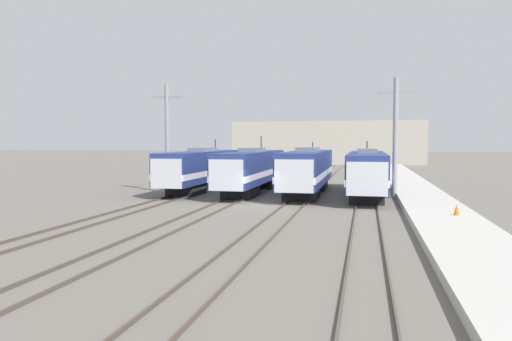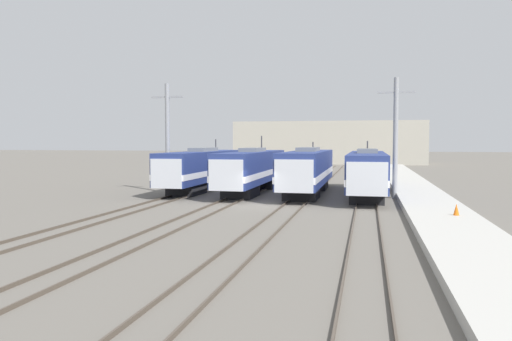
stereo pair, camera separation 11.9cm
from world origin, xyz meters
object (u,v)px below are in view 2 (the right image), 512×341
Objects in this scene: locomotive_center_right at (308,170)px; traffic_cone at (456,210)px; locomotive_far_right at (367,172)px; locomotive_center_left at (252,169)px; locomotive_far_left at (202,168)px; catenary_tower_left at (168,137)px; catenary_tower_right at (396,136)px.

locomotive_center_right is 17.17m from traffic_cone.
traffic_cone is at bearing -68.92° from locomotive_far_right.
locomotive_center_left is 10.34m from locomotive_far_right.
locomotive_far_right reaches higher than traffic_cone.
locomotive_center_left reaches higher than locomotive_far_left.
locomotive_center_right is 1.81× the size of catenary_tower_left.
traffic_cone is (10.15, -13.78, -1.36)m from locomotive_center_right.
locomotive_far_right is 3.84m from catenary_tower_right.
catenary_tower_right reaches higher than locomotive_far_right.
catenary_tower_right is at bearing -9.82° from locomotive_far_left.
locomotive_center_right is 5.20m from locomotive_far_right.
locomotive_far_right is 13.98m from traffic_cone.
catenary_tower_left is (-7.34, -1.93, 2.99)m from locomotive_center_left.
locomotive_center_left is 8.16m from catenary_tower_left.
catenary_tower_right is at bearing 0.00° from catenary_tower_left.
locomotive_far_left is 1.87× the size of catenary_tower_left.
locomotive_far_right is (15.42, -2.20, -0.01)m from locomotive_far_left.
locomotive_center_left is (5.14, -1.12, 0.01)m from locomotive_far_left.
catenary_tower_right is at bearing 102.90° from traffic_cone.
locomotive_center_right is at bearing -7.80° from locomotive_far_left.
locomotive_far_left is 18.16m from catenary_tower_right.
catenary_tower_right is (17.65, -3.05, 3.00)m from locomotive_far_left.
locomotive_center_left is 27.03× the size of traffic_cone.
catenary_tower_left is (-17.62, -0.86, 3.01)m from locomotive_far_right.
locomotive_far_left reaches higher than traffic_cone.
catenary_tower_left and catenary_tower_right have the same top height.
traffic_cone is (2.78, -12.14, -4.32)m from catenary_tower_right.
traffic_cone is at bearing -36.63° from locomotive_far_left.
catenary_tower_left is (-2.20, -3.05, 3.00)m from locomotive_far_left.
locomotive_far_left is 10.38m from locomotive_center_right.
locomotive_center_left is at bearing 137.38° from traffic_cone.
locomotive_far_left is 27.69× the size of traffic_cone.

